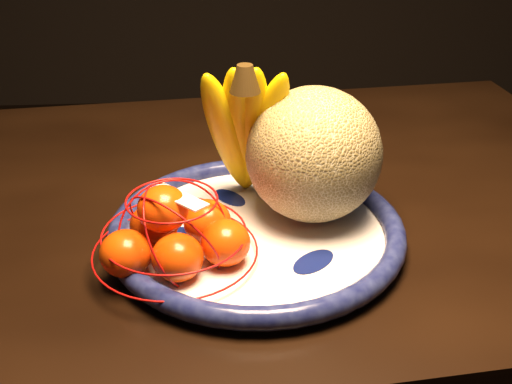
{
  "coord_description": "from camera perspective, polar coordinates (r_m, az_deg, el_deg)",
  "views": [
    {
      "loc": [
        0.01,
        -0.89,
        1.18
      ],
      "look_at": [
        0.06,
        -0.15,
        0.77
      ],
      "focal_mm": 45.0,
      "sensor_mm": 36.0,
      "label": 1
    }
  ],
  "objects": [
    {
      "name": "mandarin_bag",
      "position": [
        0.8,
        -7.17,
        -3.8
      ],
      "size": [
        0.21,
        0.21,
        0.13
      ],
      "rotation": [
        0.0,
        0.0,
        -0.01
      ],
      "color": "#FF3E00",
      "rests_on": "fruit_bowl"
    },
    {
      "name": "banana_bunch",
      "position": [
        0.88,
        -0.96,
        5.9
      ],
      "size": [
        0.16,
        0.14,
        0.24
      ],
      "rotation": [
        0.0,
        0.0,
        -0.04
      ],
      "color": "#DFB800",
      "rests_on": "fruit_bowl"
    },
    {
      "name": "fruit_bowl",
      "position": [
        0.86,
        0.04,
        -3.5
      ],
      "size": [
        0.4,
        0.4,
        0.03
      ],
      "rotation": [
        0.0,
        0.0,
        0.12
      ],
      "color": "white",
      "rests_on": "dining_table"
    },
    {
      "name": "price_tag",
      "position": [
        0.77,
        -6.88,
        -0.43
      ],
      "size": [
        0.07,
        0.07,
        0.01
      ],
      "primitive_type": "cube",
      "rotation": [
        -0.14,
        0.1,
        -0.66
      ],
      "color": "white",
      "rests_on": "mandarin_bag"
    },
    {
      "name": "dining_table",
      "position": [
        1.02,
        -5.06,
        -3.92
      ],
      "size": [
        1.48,
        0.98,
        0.7
      ],
      "rotation": [
        0.0,
        0.0,
        0.1
      ],
      "color": "black",
      "rests_on": "ground"
    },
    {
      "name": "cantaloupe",
      "position": [
        0.86,
        5.15,
        3.34
      ],
      "size": [
        0.18,
        0.18,
        0.18
      ],
      "primitive_type": "sphere",
      "color": "olive",
      "rests_on": "fruit_bowl"
    }
  ]
}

